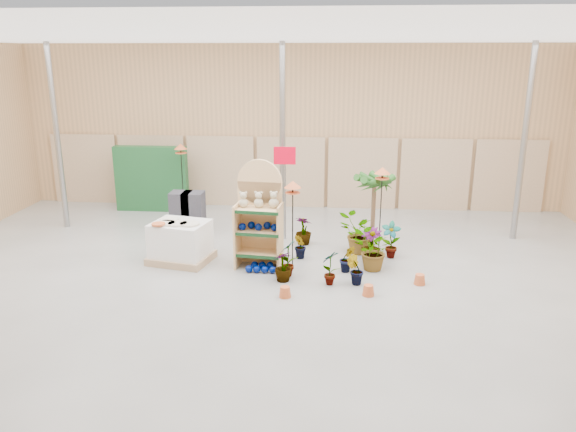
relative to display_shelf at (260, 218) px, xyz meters
name	(u,v)px	position (x,y,z in m)	size (l,w,h in m)	color
room	(270,163)	(0.27, -0.40, 1.21)	(15.20, 12.10, 4.70)	gray
display_shelf	(260,218)	(0.00, 0.00, 0.00)	(0.97, 0.67, 2.19)	tan
teddy_bears	(260,201)	(0.02, -0.10, 0.38)	(0.81, 0.20, 0.34)	#C2B492
gazing_balls_shelf	(259,226)	(0.00, -0.14, -0.14)	(0.81, 0.28, 0.15)	#001160
gazing_balls_floor	(261,268)	(0.08, -0.40, -0.93)	(0.63, 0.39, 0.15)	#001160
pallet_stack	(181,242)	(-1.68, 0.01, -0.57)	(1.40, 1.24, 0.90)	tan
charcoal_planters	(188,212)	(-2.05, 2.05, -0.50)	(0.80, 0.50, 1.00)	#26252B
trellis_stock	(152,179)	(-3.53, 3.89, -0.10)	(2.00, 0.30, 1.80)	#174B23
offer_sign	(285,174)	(0.37, 1.67, 0.57)	(0.50, 0.08, 2.20)	gray
bird_table_front	(293,187)	(0.69, -0.09, 0.67)	(0.34, 0.34, 1.81)	black
bird_table_right	(382,174)	(2.51, 0.87, 0.78)	(0.34, 0.34, 1.92)	black
bird_table_back	(181,149)	(-2.50, 3.31, 0.83)	(0.34, 0.34, 1.97)	black
palm	(375,181)	(2.39, 1.35, 0.51)	(0.70, 0.70, 1.77)	brown
potted_plant_0	(288,257)	(0.64, -0.59, -0.62)	(0.41, 0.27, 0.77)	#24591C
potted_plant_1	(347,258)	(1.80, -0.28, -0.72)	(0.31, 0.25, 0.56)	#24591C
potted_plant_2	(372,251)	(2.29, -0.16, -0.59)	(0.74, 0.64, 0.83)	#24591C
potted_plant_3	(371,246)	(2.30, 0.27, -0.63)	(0.42, 0.42, 0.75)	#24591C
potted_plant_4	(391,240)	(2.73, 0.61, -0.60)	(0.42, 0.29, 0.80)	#24591C
potted_plant_5	(300,246)	(0.82, 0.38, -0.73)	(0.30, 0.25, 0.55)	#24591C
potted_plant_6	(358,234)	(2.05, 0.82, -0.56)	(0.81, 0.70, 0.89)	#24591C
potted_plant_7	(283,266)	(0.57, -0.86, -0.70)	(0.34, 0.34, 0.60)	#24591C
potted_plant_8	(330,267)	(1.47, -0.95, -0.66)	(0.37, 0.25, 0.69)	#24591C
potted_plant_9	(355,270)	(1.94, -0.92, -0.71)	(0.32, 0.26, 0.58)	#24591C
potted_plant_11	(304,230)	(0.83, 1.34, -0.67)	(0.37, 0.37, 0.66)	#24591C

